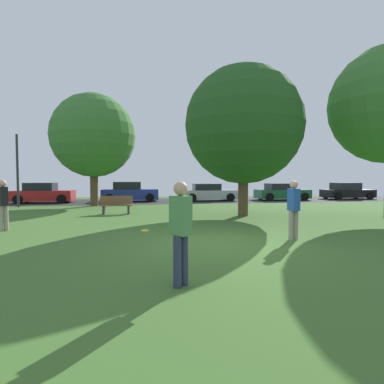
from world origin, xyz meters
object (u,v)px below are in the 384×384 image
parked_car_green (282,192)px  park_bench (116,205)px  street_lamp_post (18,171)px  parked_car_red (43,194)px  parked_car_black (347,192)px  birch_tree_lone (93,136)px  person_thrower (3,203)px  person_catcher (181,228)px  oak_tree_left (244,125)px  parked_car_blue (130,192)px  parked_car_silver (209,193)px  frisbee_disc (145,230)px  person_walking (294,207)px

parked_car_green → park_bench: parked_car_green is taller
park_bench → street_lamp_post: bearing=-36.5°
parked_car_red → parked_car_black: (24.79, 0.28, -0.03)m
birch_tree_lone → park_bench: size_ratio=4.51×
person_thrower → person_catcher: person_thrower is taller
oak_tree_left → birch_tree_lone: bearing=140.0°
person_thrower → street_lamp_post: bearing=157.7°
parked_car_black → birch_tree_lone: bearing=-170.5°
parked_car_blue → parked_car_silver: bearing=-4.4°
person_catcher → parked_car_blue: bearing=-35.6°
birch_tree_lone → street_lamp_post: 5.05m
person_thrower → parked_car_blue: (3.61, 13.02, -0.27)m
oak_tree_left → parked_car_silver: bearing=87.4°
person_catcher → parked_car_blue: person_catcher is taller
person_catcher → park_bench: size_ratio=1.08×
birch_tree_lone → street_lamp_post: (-4.50, -0.22, -2.28)m
parked_car_silver → park_bench: size_ratio=2.70×
birch_tree_lone → street_lamp_post: size_ratio=1.60×
parked_car_blue → street_lamp_post: size_ratio=0.95×
person_catcher → frisbee_disc: size_ratio=6.38×
parked_car_green → parked_car_blue: bearing=177.7°
person_catcher → person_walking: 4.92m
birch_tree_lone → parked_car_blue: 5.73m
oak_tree_left → parked_car_green: bearing=55.8°
person_walking → street_lamp_post: bearing=36.6°
birch_tree_lone → parked_car_silver: bearing=21.2°
person_thrower → parked_car_black: size_ratio=0.41×
person_walking → frisbee_disc: 4.85m
parked_car_red → parked_car_blue: 6.22m
person_thrower → birch_tree_lone: bearing=130.3°
person_catcher → parked_car_black: 25.43m
birch_tree_lone → person_thrower: birch_tree_lone is taller
oak_tree_left → parked_car_green: 12.38m
birch_tree_lone → parked_car_red: bearing=142.1°
person_thrower → park_bench: size_ratio=1.08×
park_bench → parked_car_black: bearing=-156.1°
parked_car_green → parked_car_silver: bearing=179.9°
parked_car_red → parked_car_blue: size_ratio=0.96×
birch_tree_lone → frisbee_disc: bearing=-72.3°
person_thrower → parked_car_red: person_thrower is taller
person_walking → oak_tree_left: bearing=-12.3°
birch_tree_lone → parked_car_black: 21.34m
person_thrower → street_lamp_post: street_lamp_post is taller
oak_tree_left → person_thrower: bearing=-163.6°
person_catcher → parked_car_green: person_catcher is taller
oak_tree_left → street_lamp_post: (-12.35, 6.35, -2.03)m
person_thrower → frisbee_disc: (4.72, -0.74, -0.95)m
parked_car_silver → street_lamp_post: 13.35m
birch_tree_lone → person_catcher: size_ratio=4.19×
birch_tree_lone → person_thrower: (-1.51, -9.33, -3.57)m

